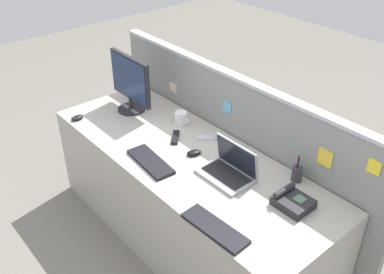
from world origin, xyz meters
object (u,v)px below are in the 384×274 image
(tv_remote, at_px, (175,137))
(coffee_mug, at_px, (181,118))
(desk_phone, at_px, (292,201))
(laptop, at_px, (230,168))
(cell_phone_silver_slab, at_px, (206,138))
(keyboard_spare, at_px, (151,162))
(desktop_monitor, at_px, (130,82))
(computer_mouse_right_hand, at_px, (77,118))
(pen_cup, at_px, (297,174))
(keyboard_main, at_px, (215,228))
(computer_mouse_left_hand, at_px, (194,153))

(tv_remote, bearing_deg, coffee_mug, 83.95)
(tv_remote, bearing_deg, desk_phone, -41.99)
(coffee_mug, bearing_deg, laptop, -14.14)
(cell_phone_silver_slab, bearing_deg, coffee_mug, -136.92)
(laptop, bearing_deg, keyboard_spare, -144.83)
(desktop_monitor, distance_m, coffee_mug, 0.49)
(computer_mouse_right_hand, height_order, pen_cup, pen_cup)
(keyboard_main, bearing_deg, desk_phone, 70.07)
(desk_phone, xyz_separation_m, computer_mouse_left_hand, (-0.75, -0.09, -0.02))
(tv_remote, distance_m, coffee_mug, 0.22)
(coffee_mug, bearing_deg, keyboard_main, -30.28)
(computer_mouse_right_hand, bearing_deg, desk_phone, 12.82)
(computer_mouse_right_hand, bearing_deg, keyboard_main, -2.80)
(cell_phone_silver_slab, bearing_deg, desk_phone, 35.03)
(computer_mouse_right_hand, xyz_separation_m, cell_phone_silver_slab, (0.83, 0.56, -0.01))
(pen_cup, height_order, coffee_mug, pen_cup)
(keyboard_main, relative_size, keyboard_spare, 1.03)
(pen_cup, bearing_deg, tv_remote, -162.88)
(laptop, relative_size, keyboard_main, 0.85)
(computer_mouse_left_hand, bearing_deg, desk_phone, 25.44)
(tv_remote, bearing_deg, keyboard_main, -71.23)
(desktop_monitor, height_order, computer_mouse_left_hand, desktop_monitor)
(keyboard_spare, xyz_separation_m, cell_phone_silver_slab, (0.01, 0.48, -0.01))
(laptop, bearing_deg, desk_phone, 9.06)
(keyboard_spare, bearing_deg, pen_cup, 43.25)
(desktop_monitor, bearing_deg, keyboard_spare, -24.99)
(pen_cup, height_order, tv_remote, pen_cup)
(keyboard_spare, xyz_separation_m, computer_mouse_right_hand, (-0.82, -0.09, 0.01))
(keyboard_spare, bearing_deg, keyboard_main, -2.84)
(computer_mouse_left_hand, bearing_deg, cell_phone_silver_slab, 135.64)
(keyboard_main, distance_m, keyboard_spare, 0.72)
(laptop, distance_m, coffee_mug, 0.71)
(computer_mouse_right_hand, bearing_deg, tv_remote, 27.38)
(desk_phone, bearing_deg, coffee_mug, 174.70)
(desktop_monitor, bearing_deg, laptop, -1.00)
(laptop, relative_size, desk_phone, 1.69)
(cell_phone_silver_slab, relative_size, coffee_mug, 1.00)
(desktop_monitor, bearing_deg, desk_phone, 1.85)
(desk_phone, distance_m, pen_cup, 0.24)
(computer_mouse_left_hand, relative_size, coffee_mug, 0.77)
(keyboard_spare, xyz_separation_m, pen_cup, (0.73, 0.57, 0.04))
(desk_phone, distance_m, computer_mouse_left_hand, 0.75)
(desktop_monitor, distance_m, laptop, 1.12)
(computer_mouse_right_hand, relative_size, coffee_mug, 0.77)
(laptop, relative_size, pen_cup, 1.86)
(laptop, xyz_separation_m, computer_mouse_right_hand, (-1.25, -0.39, -0.04))
(desktop_monitor, bearing_deg, computer_mouse_left_hand, -3.08)
(laptop, height_order, computer_mouse_left_hand, laptop)
(computer_mouse_left_hand, bearing_deg, keyboard_main, -13.41)
(cell_phone_silver_slab, height_order, coffee_mug, coffee_mug)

